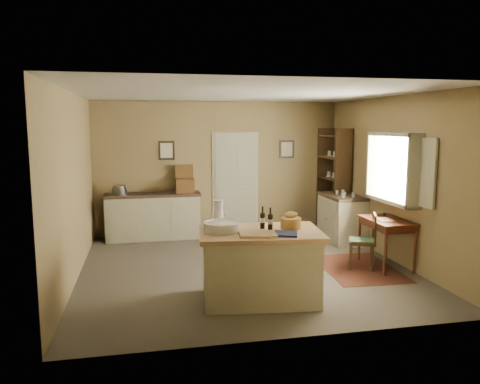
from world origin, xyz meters
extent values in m
plane|color=#62594B|center=(0.00, 0.00, 0.00)|extent=(5.00, 5.00, 0.00)
cube|color=olive|center=(0.00, 2.50, 1.35)|extent=(5.00, 0.10, 2.70)
cube|color=olive|center=(0.00, -2.50, 1.35)|extent=(5.00, 0.10, 2.70)
cube|color=olive|center=(-2.50, 0.00, 1.35)|extent=(0.10, 5.00, 2.70)
cube|color=olive|center=(2.50, 0.00, 1.35)|extent=(0.10, 5.00, 2.70)
plane|color=silver|center=(0.00, 0.00, 2.70)|extent=(5.00, 5.00, 0.00)
cube|color=#A9A890|center=(0.35, 2.47, 1.05)|extent=(0.97, 0.06, 2.11)
cube|color=black|center=(-1.05, 2.48, 1.72)|extent=(0.32, 0.02, 0.38)
cube|color=beige|center=(-1.05, 2.47, 1.72)|extent=(0.24, 0.01, 0.30)
cube|color=black|center=(1.45, 2.48, 1.72)|extent=(0.32, 0.02, 0.38)
cube|color=beige|center=(1.45, 2.47, 1.72)|extent=(0.24, 0.01, 0.30)
cube|color=#BAB797|center=(2.38, -0.20, 1.02)|extent=(0.25, 1.32, 0.06)
cube|color=#BAB797|center=(2.38, -0.20, 2.08)|extent=(0.25, 1.32, 0.06)
cube|color=white|center=(2.50, -0.20, 1.55)|extent=(0.01, 1.20, 1.00)
cube|color=#BAB797|center=(2.46, -1.02, 1.55)|extent=(0.04, 0.35, 1.00)
cube|color=#BAB797|center=(2.46, 0.62, 1.55)|extent=(0.04, 0.35, 1.00)
cube|color=#BAB797|center=(-0.09, -1.37, 0.42)|extent=(1.51, 1.04, 0.85)
cube|color=#A88754|center=(-0.09, -1.37, 0.88)|extent=(1.63, 1.16, 0.06)
cylinder|color=white|center=(-0.57, -1.31, 0.96)|extent=(0.44, 0.44, 0.11)
cube|color=#A88754|center=(-0.18, -1.62, 0.92)|extent=(0.48, 0.36, 0.03)
cube|color=black|center=(0.13, -1.64, 0.92)|extent=(0.43, 0.38, 0.02)
cylinder|color=olive|center=(0.33, -1.33, 0.98)|extent=(0.27, 0.27, 0.14)
cylinder|color=black|center=(-0.03, -1.26, 1.05)|extent=(0.06, 0.06, 0.29)
cylinder|color=black|center=(0.05, -1.36, 1.05)|extent=(0.06, 0.06, 0.29)
cube|color=#BAB797|center=(-1.35, 2.20, 0.42)|extent=(1.80, 0.50, 0.85)
cube|color=#332319|center=(-1.35, 2.20, 0.88)|extent=(1.84, 0.53, 0.05)
cube|color=#533317|center=(-0.72, 2.20, 1.04)|extent=(0.36, 0.27, 0.28)
cylinder|color=#59544F|center=(-1.98, 2.20, 0.99)|extent=(0.31, 0.31, 0.18)
cube|color=#4C2112|center=(1.75, -0.41, 0.00)|extent=(1.19, 1.66, 0.01)
cube|color=#39170B|center=(2.20, -0.41, 0.75)|extent=(0.57, 0.93, 0.03)
cube|color=#39170B|center=(2.20, -0.41, 0.68)|extent=(0.51, 0.87, 0.10)
cube|color=silver|center=(2.15, -0.41, 0.77)|extent=(0.22, 0.30, 0.01)
cylinder|color=black|center=(2.30, -0.15, 0.79)|extent=(0.05, 0.05, 0.05)
cylinder|color=#39170B|center=(1.96, -0.83, 0.36)|extent=(0.04, 0.04, 0.72)
cylinder|color=#39170B|center=(2.44, -0.83, 0.36)|extent=(0.04, 0.04, 0.72)
cylinder|color=#39170B|center=(1.96, 0.02, 0.36)|extent=(0.04, 0.04, 0.72)
cylinder|color=#39170B|center=(2.44, 0.02, 0.36)|extent=(0.04, 0.04, 0.72)
cube|color=#BAB797|center=(2.20, 1.29, 0.42)|extent=(0.58, 1.06, 0.85)
cube|color=#332319|center=(2.20, 1.29, 0.88)|extent=(0.61, 1.10, 0.05)
cylinder|color=silver|center=(2.17, 1.13, 0.95)|extent=(0.25, 0.25, 0.09)
cube|color=#311F11|center=(2.31, 1.51, 1.08)|extent=(0.37, 0.04, 2.16)
cube|color=#311F11|center=(2.31, 2.44, 1.08)|extent=(0.37, 0.04, 2.16)
cube|color=#311F11|center=(2.48, 1.97, 1.08)|extent=(0.02, 0.97, 2.16)
cube|color=#311F11|center=(2.31, 1.97, 0.05)|extent=(0.37, 0.93, 0.03)
cube|color=#311F11|center=(2.31, 1.97, 0.59)|extent=(0.37, 0.93, 0.03)
cube|color=#311F11|center=(2.31, 1.97, 1.13)|extent=(0.37, 0.93, 0.03)
cube|color=#311F11|center=(2.31, 1.97, 1.56)|extent=(0.37, 0.93, 0.03)
cube|color=#311F11|center=(2.31, 1.97, 2.00)|extent=(0.37, 0.93, 0.03)
cylinder|color=white|center=(2.31, 1.97, 1.19)|extent=(0.12, 0.12, 0.11)
camera|label=1|loc=(-1.50, -6.96, 2.24)|focal=35.00mm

